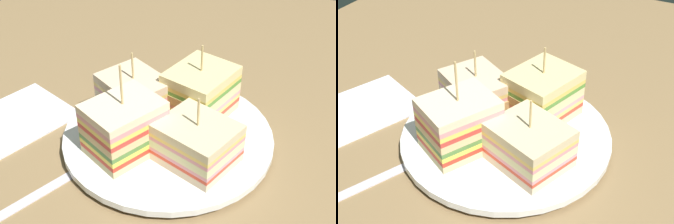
{
  "view_description": "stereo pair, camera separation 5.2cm",
  "coord_description": "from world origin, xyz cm",
  "views": [
    {
      "loc": [
        -39.57,
        -15.15,
        35.31
      ],
      "look_at": [
        0.0,
        0.0,
        4.48
      ],
      "focal_mm": 49.26,
      "sensor_mm": 36.0,
      "label": 1
    },
    {
      "loc": [
        -37.4,
        -19.91,
        35.31
      ],
      "look_at": [
        0.0,
        0.0,
        4.48
      ],
      "focal_mm": 49.26,
      "sensor_mm": 36.0,
      "label": 2
    }
  ],
  "objects": [
    {
      "name": "sandwich_wedge_2",
      "position": [
        -3.28,
        -4.5,
        3.85
      ],
      "size": [
        8.93,
        9.65,
        8.05
      ],
      "rotation": [
        0.0,
        0.0,
        7.5
      ],
      "color": "beige",
      "rests_on": "plate"
    },
    {
      "name": "napkin",
      "position": [
        -3.61,
        20.01,
        0.25
      ],
      "size": [
        17.65,
        15.35,
        0.5
      ],
      "primitive_type": "cube",
      "rotation": [
        0.0,
        0.0,
        -0.38
      ],
      "color": "silver",
      "rests_on": "ground_plane"
    },
    {
      "name": "sandwich_wedge_3",
      "position": [
        5.12,
        -2.2,
        4.5
      ],
      "size": [
        9.42,
        8.6,
        9.35
      ],
      "rotation": [
        0.0,
        0.0,
        9.13
      ],
      "color": "#D8B48C",
      "rests_on": "plate"
    },
    {
      "name": "sandwich_wedge_1",
      "position": [
        -4.47,
        3.36,
        4.6
      ],
      "size": [
        9.77,
        9.04,
        10.91
      ],
      "rotation": [
        0.0,
        0.0,
        5.8
      ],
      "color": "#D5BC84",
      "rests_on": "plate"
    },
    {
      "name": "sandwich_wedge_0",
      "position": [
        2.1,
        5.16,
        4.04
      ],
      "size": [
        9.36,
        9.93,
        8.51
      ],
      "rotation": [
        0.0,
        0.0,
        4.2
      ],
      "color": "beige",
      "rests_on": "plate"
    },
    {
      "name": "plate",
      "position": [
        0.0,
        0.0,
        0.9
      ],
      "size": [
        24.6,
        24.6,
        1.48
      ],
      "color": "white",
      "rests_on": "ground_plane"
    },
    {
      "name": "spoon",
      "position": [
        -8.66,
        7.7,
        0.41
      ],
      "size": [
        14.37,
        8.08,
        1.0
      ],
      "rotation": [
        0.0,
        0.0,
        5.85
      ],
      "color": "silver",
      "rests_on": "ground_plane"
    },
    {
      "name": "ground_plane",
      "position": [
        0.0,
        0.0,
        -0.9
      ],
      "size": [
        104.26,
        92.31,
        1.8
      ],
      "primitive_type": "cube",
      "color": "olive"
    },
    {
      "name": "chip_pile",
      "position": [
        2.02,
        -0.51,
        2.5
      ],
      "size": [
        8.42,
        7.89,
        2.46
      ],
      "color": "#EBCA68",
      "rests_on": "plate"
    }
  ]
}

